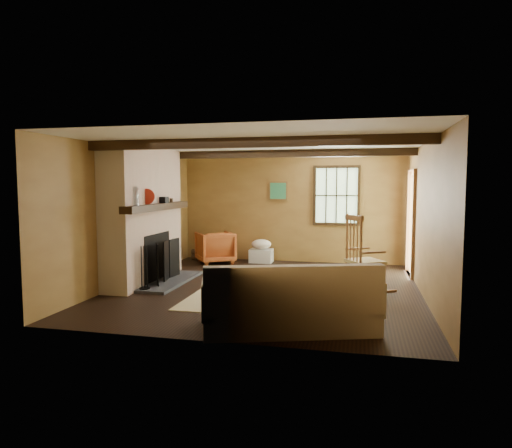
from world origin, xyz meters
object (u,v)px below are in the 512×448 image
(fireplace, at_px, (145,221))
(laundry_basket, at_px, (261,256))
(armchair, at_px, (215,247))
(rocking_chair, at_px, (363,259))
(sofa, at_px, (290,305))

(fireplace, relative_size, laundry_basket, 4.80)
(laundry_basket, xyz_separation_m, armchair, (-0.98, -0.30, 0.20))
(fireplace, bearing_deg, armchair, 73.89)
(fireplace, bearing_deg, laundry_basket, 56.68)
(rocking_chair, distance_m, laundry_basket, 3.22)
(sofa, bearing_deg, rocking_chair, 51.55)
(sofa, bearing_deg, armchair, 100.91)
(laundry_basket, bearing_deg, armchair, -162.78)
(rocking_chair, height_order, armchair, rocking_chair)
(sofa, height_order, laundry_basket, sofa)
(rocking_chair, height_order, laundry_basket, rocking_chair)
(sofa, xyz_separation_m, armchair, (-2.34, 4.26, 0.05))
(fireplace, xyz_separation_m, armchair, (0.61, 2.13, -0.75))
(sofa, height_order, armchair, sofa)
(laundry_basket, relative_size, armchair, 0.65)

